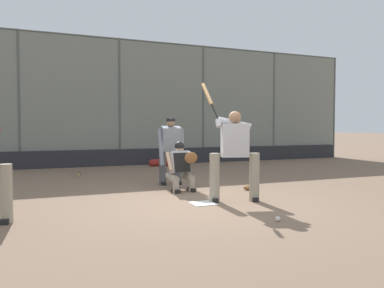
% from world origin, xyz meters
% --- Properties ---
extents(ground_plane, '(160.00, 160.00, 0.00)m').
position_xyz_m(ground_plane, '(0.00, 0.00, 0.00)').
color(ground_plane, '#7A604C').
extents(home_plate_marker, '(0.43, 0.43, 0.01)m').
position_xyz_m(home_plate_marker, '(0.00, 0.00, 0.01)').
color(home_plate_marker, white).
rests_on(home_plate_marker, ground_plane).
extents(backstop_fence, '(20.28, 0.08, 4.66)m').
position_xyz_m(backstop_fence, '(0.00, -7.58, 2.42)').
color(backstop_fence, '#515651').
rests_on(backstop_fence, ground_plane).
extents(padding_wall, '(19.80, 0.18, 0.60)m').
position_xyz_m(padding_wall, '(0.00, -7.48, 0.30)').
color(padding_wall, '#28282D').
rests_on(padding_wall, ground_plane).
extents(bleachers_beyond, '(14.14, 3.05, 1.80)m').
position_xyz_m(bleachers_beyond, '(2.73, -10.44, 0.59)').
color(bleachers_beyond, slate).
rests_on(bleachers_beyond, ground_plane).
extents(batter_at_plate, '(0.92, 0.86, 2.27)m').
position_xyz_m(batter_at_plate, '(-0.64, 0.01, 0.93)').
color(batter_at_plate, gray).
rests_on(batter_at_plate, ground_plane).
extents(catcher_behind_plate, '(0.59, 0.69, 1.09)m').
position_xyz_m(catcher_behind_plate, '(-0.10, -1.42, 0.56)').
color(catcher_behind_plate, gray).
rests_on(catcher_behind_plate, ground_plane).
extents(umpire_home, '(0.66, 0.43, 1.62)m').
position_xyz_m(umpire_home, '(-0.20, -2.38, 0.87)').
color(umpire_home, '#4C4C51').
rests_on(umpire_home, ground_plane).
extents(spare_bat_near_backstop, '(0.18, 0.82, 0.07)m').
position_xyz_m(spare_bat_near_backstop, '(1.72, -4.96, 0.03)').
color(spare_bat_near_backstop, black).
rests_on(spare_bat_near_backstop, ground_plane).
extents(fielding_glove_on_dirt, '(0.29, 0.22, 0.10)m').
position_xyz_m(fielding_glove_on_dirt, '(-1.59, -1.02, 0.05)').
color(fielding_glove_on_dirt, brown).
rests_on(fielding_glove_on_dirt, ground_plane).
extents(baseball_loose, '(0.07, 0.07, 0.07)m').
position_xyz_m(baseball_loose, '(-0.51, 1.60, 0.04)').
color(baseball_loose, white).
rests_on(baseball_loose, ground_plane).
extents(equipment_bag_dugout_side, '(1.33, 0.25, 0.25)m').
position_xyz_m(equipment_bag_dugout_side, '(-1.52, -6.73, 0.13)').
color(equipment_bag_dugout_side, maroon).
rests_on(equipment_bag_dugout_side, ground_plane).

